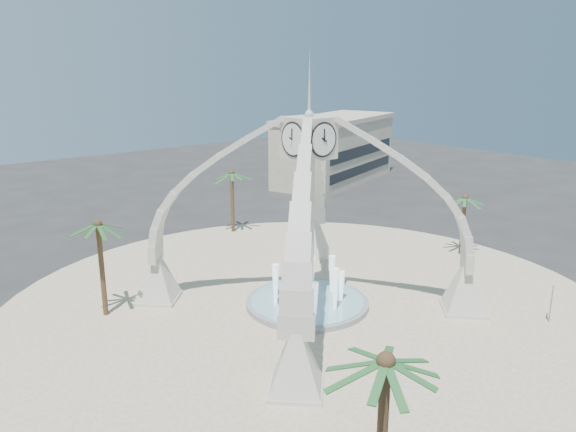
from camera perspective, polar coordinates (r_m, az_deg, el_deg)
ground at (r=37.26m, az=1.97°, el=-9.14°), size 140.00×140.00×0.00m
plaza at (r=37.25m, az=1.97°, el=-9.10°), size 40.00×40.00×0.06m
clock_tower at (r=35.08m, az=2.07°, el=0.56°), size 17.94×17.94×16.30m
fountain at (r=37.15m, az=1.97°, el=-8.74°), size 8.00×8.00×3.62m
building_ne at (r=75.72m, az=4.79°, el=6.81°), size 21.87×14.17×8.60m
palm_east at (r=47.72m, az=17.55°, el=1.70°), size 4.16×4.16×5.50m
palm_west at (r=35.81m, az=-18.76°, el=-0.92°), size 4.50×4.50×6.67m
palm_north at (r=51.92m, az=-5.74°, el=4.27°), size 4.08×4.08×6.31m
palm_south at (r=19.10m, az=9.91°, el=-14.58°), size 4.13×4.13×6.82m
street_sign at (r=37.89m, az=25.24°, el=-7.38°), size 0.84×0.35×2.44m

